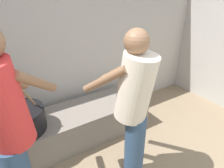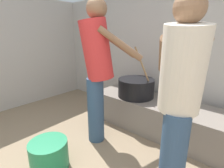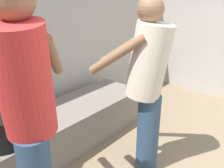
% 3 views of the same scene
% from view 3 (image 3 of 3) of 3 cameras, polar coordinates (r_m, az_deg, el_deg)
% --- Properties ---
extents(block_enclosure_rear, '(5.41, 0.20, 1.94)m').
position_cam_3_polar(block_enclosure_rear, '(2.74, -20.85, 7.04)').
color(block_enclosure_rear, '#ADA8A0').
rests_on(block_enclosure_rear, ground_plane).
extents(hearth_ledge, '(2.23, 0.60, 0.42)m').
position_cam_3_polar(hearth_ledge, '(2.60, -13.46, -11.16)').
color(hearth_ledge, slate).
rests_on(hearth_ledge, ground_plane).
extents(cooking_pot_main, '(0.52, 0.52, 0.71)m').
position_cam_3_polar(cooking_pot_main, '(2.20, -24.36, -8.69)').
color(cooking_pot_main, black).
rests_on(cooking_pot_main, hearth_ledge).
extents(cook_in_cream_shirt, '(0.56, 0.73, 1.56)m').
position_cam_3_polar(cook_in_cream_shirt, '(2.01, 8.41, 0.87)').
color(cook_in_cream_shirt, navy).
rests_on(cook_in_cream_shirt, ground_plane).
extents(cook_in_red_shirt, '(0.69, 0.72, 1.67)m').
position_cam_3_polar(cook_in_red_shirt, '(1.44, -19.31, -5.91)').
color(cook_in_red_shirt, navy).
rests_on(cook_in_red_shirt, ground_plane).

